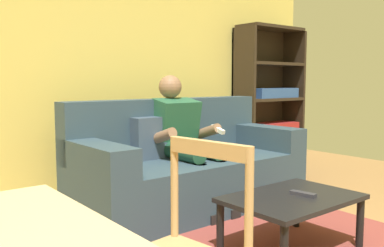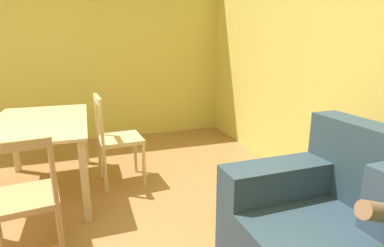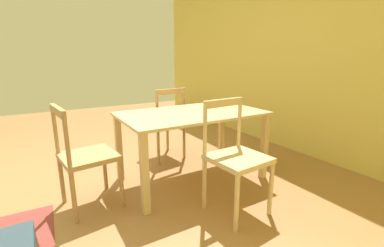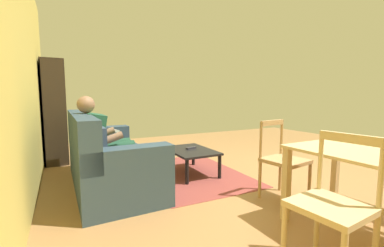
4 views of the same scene
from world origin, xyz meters
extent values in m
plane|color=#9E7042|center=(0.00, 0.00, 0.00)|extent=(8.57, 8.57, 0.00)
cube|color=#D2BE5D|center=(-3.28, 0.00, 1.39)|extent=(0.12, 6.17, 2.78)
cube|color=#D1B27F|center=(-1.57, 0.53, 0.71)|extent=(1.42, 0.84, 0.02)
cube|color=#D1B27F|center=(-2.23, 0.16, 0.35)|extent=(0.06, 0.06, 0.69)
cube|color=#D1B27F|center=(-0.92, 0.16, 0.35)|extent=(0.06, 0.06, 0.69)
cube|color=#D1B27F|center=(-2.23, 0.90, 0.35)|extent=(0.06, 0.06, 0.69)
cube|color=#D1B27F|center=(-0.92, 0.90, 0.35)|extent=(0.06, 0.06, 0.69)
cube|color=#D1B27F|center=(-1.57, 1.25, 0.47)|extent=(0.45, 0.45, 0.04)
cylinder|color=#D1B27F|center=(-1.40, 1.45, 0.23)|extent=(0.04, 0.04, 0.47)
cylinder|color=#D1B27F|center=(-1.78, 1.42, 0.23)|extent=(0.04, 0.04, 0.47)
cylinder|color=#D1B27F|center=(-1.37, 1.07, 0.23)|extent=(0.04, 0.04, 0.47)
cylinder|color=#D1B27F|center=(-1.75, 1.04, 0.23)|extent=(0.04, 0.04, 0.47)
cylinder|color=#D1B27F|center=(-1.37, 1.07, 0.69)|extent=(0.03, 0.03, 0.45)
cylinder|color=#D1B27F|center=(-1.75, 1.04, 0.69)|extent=(0.03, 0.03, 0.45)
cube|color=#D1B27F|center=(-1.56, 1.06, 0.89)|extent=(0.38, 0.06, 0.06)
cube|color=tan|center=(-0.57, 0.53, 0.44)|extent=(0.47, 0.47, 0.04)
cylinder|color=tan|center=(-0.78, 0.69, 0.22)|extent=(0.04, 0.04, 0.44)
cylinder|color=tan|center=(-0.73, 0.32, 0.22)|extent=(0.04, 0.04, 0.44)
cylinder|color=tan|center=(-0.40, 0.74, 0.22)|extent=(0.04, 0.04, 0.44)
cylinder|color=tan|center=(-0.35, 0.37, 0.22)|extent=(0.04, 0.04, 0.44)
cylinder|color=tan|center=(-0.40, 0.74, 0.67)|extent=(0.03, 0.03, 0.44)
cylinder|color=tan|center=(-0.35, 0.37, 0.67)|extent=(0.03, 0.03, 0.44)
cube|color=tan|center=(-0.38, 0.55, 0.86)|extent=(0.09, 0.38, 0.06)
cube|color=tan|center=(-1.57, -0.19, 0.43)|extent=(0.47, 0.47, 0.04)
cylinder|color=tan|center=(-1.74, -0.40, 0.22)|extent=(0.04, 0.04, 0.43)
cylinder|color=tan|center=(-1.36, -0.35, 0.22)|extent=(0.04, 0.04, 0.43)
cylinder|color=tan|center=(-1.79, -0.03, 0.22)|extent=(0.04, 0.04, 0.43)
cylinder|color=tan|center=(-1.41, 0.02, 0.22)|extent=(0.04, 0.04, 0.43)
cylinder|color=tan|center=(-1.79, -0.03, 0.66)|extent=(0.03, 0.03, 0.47)
cylinder|color=tan|center=(-1.41, 0.02, 0.66)|extent=(0.03, 0.03, 0.47)
cube|color=tan|center=(-1.60, 0.00, 0.87)|extent=(0.38, 0.09, 0.06)
camera|label=1|loc=(-1.41, -0.63, 1.11)|focal=38.99mm
camera|label=2|loc=(1.45, 0.98, 1.41)|focal=28.51mm
camera|label=3|loc=(-0.26, 2.73, 1.24)|focal=24.41mm
camera|label=4|loc=(-2.52, 2.73, 1.17)|focal=23.49mm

